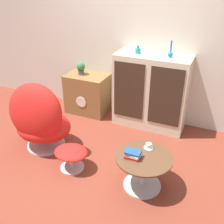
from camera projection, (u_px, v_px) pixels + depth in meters
The scene contains 12 objects.
ground_plane at pixel (93, 165), 3.20m from camera, with size 12.00×12.00×0.00m, color brown.
wall_back at pixel (136, 33), 3.74m from camera, with size 6.40×0.06×2.60m.
sideboard at pixel (151, 92), 3.79m from camera, with size 1.04×0.44×1.08m.
tv_console at pixel (88, 94), 4.27m from camera, with size 0.66×0.44×0.64m.
egg_chair at pixel (40, 120), 3.30m from camera, with size 0.78×0.73×0.97m.
ottoman at pixel (71, 154), 3.06m from camera, with size 0.40×0.34×0.28m.
coffee_table at pixel (143, 168), 2.77m from camera, with size 0.60×0.60×0.40m.
vase_leftmost at pixel (138, 51), 3.59m from camera, with size 0.08×0.08×0.11m.
vase_inner_left at pixel (170, 53), 3.42m from camera, with size 0.07×0.07×0.22m.
potted_plant at pixel (81, 68), 4.10m from camera, with size 0.13×0.13×0.19m.
teacup at pixel (149, 146), 2.82m from camera, with size 0.10×0.10×0.06m.
book_stack at pixel (133, 154), 2.68m from camera, with size 0.17×0.13×0.07m.
Camera 1 is at (1.23, -2.19, 2.10)m, focal length 42.00 mm.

